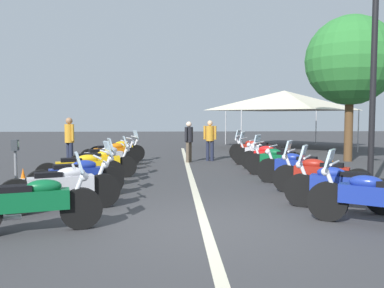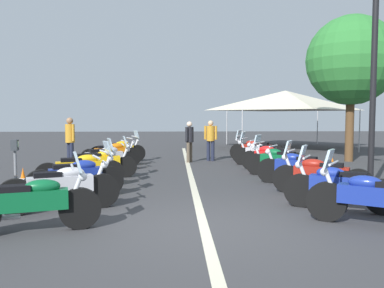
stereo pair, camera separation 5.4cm
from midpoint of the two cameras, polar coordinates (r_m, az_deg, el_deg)
The scene contains 27 objects.
ground_plane at distance 6.47m, azimuth 1.98°, elevation -11.88°, with size 80.00×80.00×0.00m, color #38383A.
lane_centre_stripe at distance 11.45m, azimuth 0.02°, elevation -4.87°, with size 21.22×0.16×0.01m, color beige.
motorcycle_left_row_0 at distance 6.51m, azimuth -21.70°, elevation -7.79°, with size 0.85×2.04×1.21m.
motorcycle_left_row_1 at distance 7.79m, azimuth -18.02°, elevation -5.83°, with size 1.03×2.09×1.01m.
motorcycle_left_row_2 at distance 8.93m, azimuth -16.00°, elevation -4.50°, with size 1.04×1.97×1.22m.
motorcycle_left_row_3 at distance 10.28m, azimuth -15.39°, elevation -3.41°, with size 0.93×2.11×1.21m.
motorcycle_left_row_4 at distance 11.63m, azimuth -12.75°, elevation -2.56°, with size 0.74×2.06×1.20m.
motorcycle_left_row_5 at distance 13.01m, azimuth -12.28°, elevation -1.92°, with size 1.10×2.00×0.98m.
motorcycle_left_row_6 at distance 14.25m, azimuth -11.30°, elevation -1.34°, with size 1.05×2.05×1.01m.
motorcycle_left_row_7 at distance 15.47m, azimuth -10.40°, elevation -0.88°, with size 1.09×2.06×1.22m.
motorcycle_right_row_0 at distance 7.00m, azimuth 24.94°, elevation -7.02°, with size 1.34×1.91×1.22m.
motorcycle_right_row_1 at distance 7.98m, azimuth 20.46°, elevation -5.63°, with size 1.15×1.90×1.21m.
motorcycle_right_row_2 at distance 9.37m, azimuth 18.00°, elevation -4.17°, with size 1.21×1.98×1.21m.
motorcycle_right_row_3 at distance 10.58m, azimuth 15.01°, elevation -3.24°, with size 1.27×1.92×1.01m.
motorcycle_right_row_4 at distance 11.89m, azimuth 12.36°, elevation -2.36°, with size 1.34×1.76×1.22m.
motorcycle_right_row_5 at distance 13.16m, azimuth 11.46°, elevation -1.82°, with size 1.20×1.90×0.99m.
motorcycle_right_row_6 at distance 14.39m, azimuth 9.84°, elevation -1.25°, with size 1.07×1.89×1.21m.
motorcycle_right_row_7 at distance 15.71m, azimuth 9.24°, elevation -0.76°, with size 1.28×1.97×1.23m.
street_lamp_twin_globe at distance 10.61m, azimuth 24.89°, elevation 14.04°, with size 0.32×1.22×5.49m.
parking_meter at distance 8.91m, azimuth -23.86°, elevation -1.96°, with size 0.19×0.15×1.29m.
traffic_cone_1 at distance 9.76m, azimuth -22.90°, elevation -5.03°, with size 0.36×0.36×0.61m.
traffic_cone_2 at distance 12.65m, azimuth 19.55°, elevation -2.94°, with size 0.36×0.36×0.61m.
bystander_1 at distance 15.26m, azimuth -0.27°, elevation 0.78°, with size 0.47×0.32×1.57m.
bystander_2 at distance 15.77m, azimuth 2.78°, elevation 0.96°, with size 0.32×0.50×1.60m.
bystander_3 at distance 14.49m, azimuth -16.99°, elevation 0.84°, with size 0.40×0.40×1.73m.
roadside_tree_0 at distance 16.87m, azimuth 21.98°, elevation 11.01°, with size 3.45×3.45×5.66m.
event_tent at distance 22.91m, azimuth 13.32°, elevation 6.09°, with size 6.45×6.45×3.20m.
Camera 2 is at (-6.20, 0.45, 1.77)m, focal length 37.18 mm.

